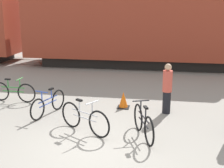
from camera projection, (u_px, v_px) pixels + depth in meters
name	position (u px, v px, depth m)	size (l,w,h in m)	color
ground_plane	(91.00, 149.00, 7.61)	(80.00, 80.00, 0.00)	gray
freight_train	(134.00, 14.00, 16.90)	(37.15, 3.16, 5.49)	black
rail_near	(132.00, 68.00, 16.94)	(49.15, 0.07, 0.01)	#4C4238
rail_far	(134.00, 63.00, 18.31)	(49.15, 0.07, 0.01)	#4C4238
bicycle_silver	(84.00, 119.00, 8.50)	(1.60, 1.01, 0.94)	black
bicycle_blue	(48.00, 104.00, 9.84)	(0.57, 1.70, 0.85)	black
bicycle_green	(13.00, 92.00, 11.15)	(1.73, 0.46, 0.87)	black
bicycle_black	(143.00, 123.00, 8.17)	(0.66, 1.66, 0.95)	black
person_in_red	(167.00, 88.00, 9.87)	(0.30, 0.30, 1.62)	black
traffic_cone	(123.00, 100.00, 10.53)	(0.40, 0.40, 0.55)	black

